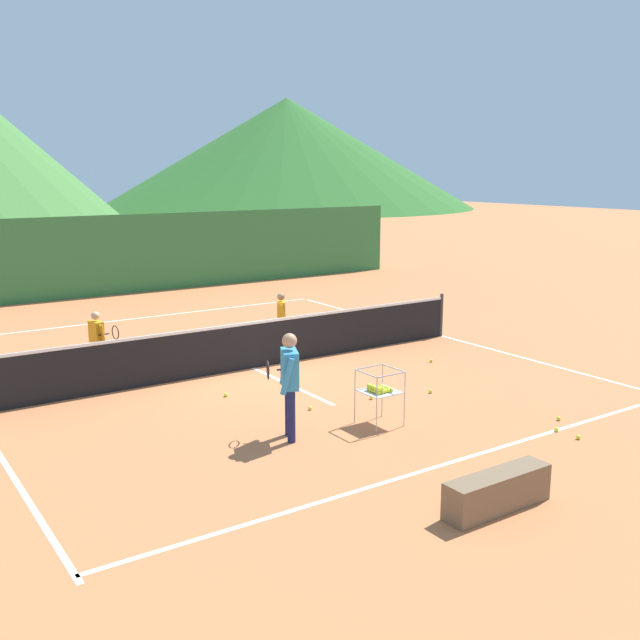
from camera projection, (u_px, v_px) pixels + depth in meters
ground_plane at (253, 368)px, 14.91m from camera, size 120.00×120.00×0.00m
line_baseline_near at (455, 461)px, 10.16m from camera, size 10.50×0.08×0.01m
line_baseline_far at (144, 318)px, 19.96m from camera, size 10.50×0.08×0.01m
line_sideline_east at (441, 336)px, 17.79m from camera, size 0.08×12.07×0.01m
line_service_center at (253, 368)px, 14.91m from camera, size 0.08×5.80×0.01m
tennis_net at (252, 344)px, 14.81m from camera, size 10.53×0.08×1.05m
instructor at (289, 376)px, 10.82m from camera, size 0.50×0.82×1.64m
student_0 at (97, 336)px, 14.43m from camera, size 0.47×0.57×1.25m
student_1 at (281, 315)px, 16.51m from camera, size 0.40×0.50×1.26m
ball_cart at (379, 389)px, 11.49m from camera, size 0.58×0.58×0.90m
tennis_ball_0 at (431, 391)px, 13.24m from camera, size 0.07×0.07×0.07m
tennis_ball_1 at (431, 361)px, 15.36m from camera, size 0.07×0.07×0.07m
tennis_ball_2 at (310, 408)px, 12.31m from camera, size 0.07×0.07×0.07m
tennis_ball_3 at (556, 429)px, 11.30m from camera, size 0.07×0.07×0.07m
tennis_ball_4 at (578, 437)px, 10.97m from camera, size 0.07×0.07×0.07m
tennis_ball_5 at (226, 395)px, 13.03m from camera, size 0.07×0.07×0.07m
tennis_ball_6 at (559, 418)px, 11.80m from camera, size 0.07×0.07×0.07m
tennis_ball_7 at (371, 398)px, 12.87m from camera, size 0.07×0.07×0.07m
windscreen_fence at (95, 256)px, 23.04m from camera, size 23.10×0.08×2.58m
courtside_bench at (497, 491)px, 8.68m from camera, size 1.50×0.36×0.46m
hill_1 at (287, 153)px, 76.95m from camera, size 39.48×39.48×11.32m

